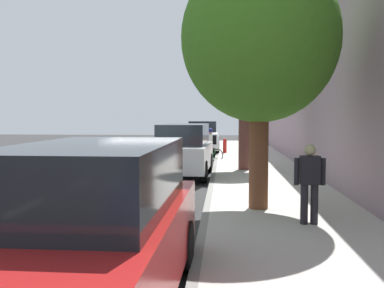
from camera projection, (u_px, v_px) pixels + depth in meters
ground at (144, 185)px, 14.88m from camera, size 75.80×75.80×0.00m
sidewalk at (269, 184)px, 14.57m from camera, size 3.57×47.38×0.15m
curb_edge at (212, 183)px, 14.70m from camera, size 0.16×47.38×0.15m
lane_stripe_centre at (75, 181)px, 15.57m from camera, size 0.14×48.40×0.01m
lane_stripe_bike_edge at (168, 185)px, 14.82m from camera, size 0.12×47.38×0.01m
building_facade at (334, 83)px, 14.21m from camera, size 0.50×47.38×6.68m
parked_suv_red_second at (96, 227)px, 5.14m from camera, size 2.03×4.73×1.99m
parked_suv_silver_mid at (184, 150)px, 16.78m from camera, size 2.08×4.76×1.99m
parked_pickup_white_far at (202, 138)px, 27.59m from camera, size 2.17×5.37×1.95m
bicycle_at_curb at (207, 155)px, 21.90m from camera, size 1.66×0.61×0.73m
cyclist_with_backpack at (211, 142)px, 21.39m from camera, size 0.42×0.62×1.71m
street_tree_near_cyclist at (260, 39)px, 10.13m from camera, size 3.61×3.61×5.85m
street_tree_mid_block at (245, 80)px, 17.61m from camera, size 2.62×2.62×4.74m
pedestrian_on_phone at (310, 180)px, 8.79m from camera, size 0.62×0.24×1.59m
fire_hydrant at (225, 146)px, 25.73m from camera, size 0.22×0.22×0.84m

